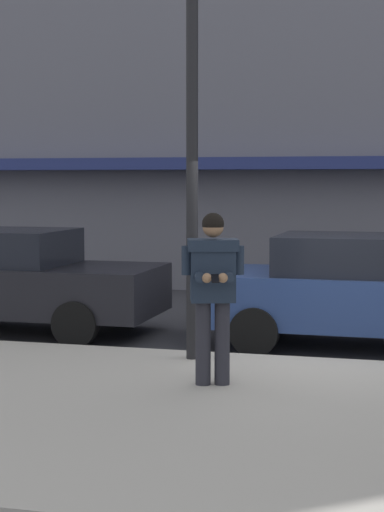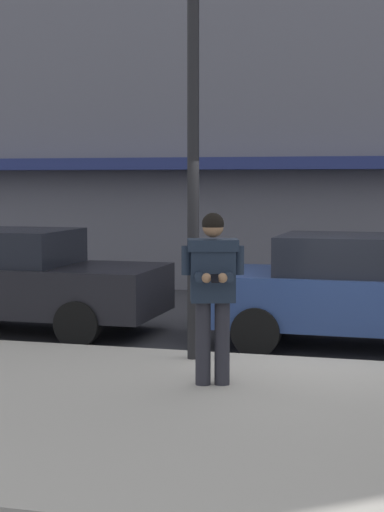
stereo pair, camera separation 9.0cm
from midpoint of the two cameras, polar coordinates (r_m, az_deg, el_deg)
The scene contains 6 objects.
ground_plane at distance 10.76m, azimuth 7.30°, elevation -7.18°, with size 80.00×80.00×0.00m, color #333338.
sidewalk at distance 7.90m, azimuth 11.89°, elevation -11.27°, with size 32.00×5.30×0.14m, color #A8A399.
parked_sedan_near at distance 13.11m, azimuth -12.34°, elevation -1.54°, with size 4.51×1.94×1.54m.
parked_sedan_mid at distance 11.73m, azimuth 11.31°, elevation -2.29°, with size 4.52×1.97×1.54m.
man_texting_on_phone at distance 8.86m, azimuth 1.11°, elevation -1.58°, with size 0.63×0.64×1.81m.
street_lamp_post at distance 10.16m, azimuth -0.25°, elevation 9.95°, with size 0.36×0.36×4.88m.
Camera 1 is at (1.30, -10.44, 2.28)m, focal length 60.00 mm.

